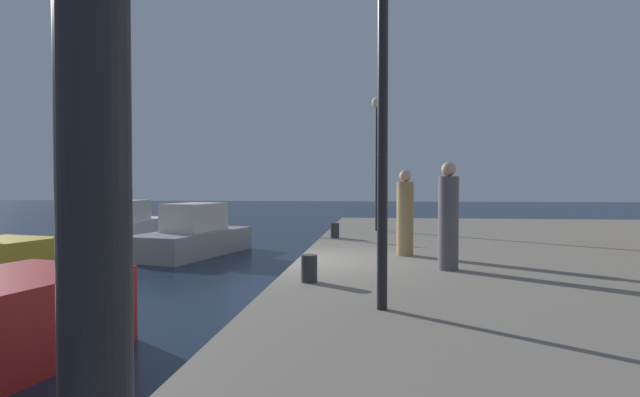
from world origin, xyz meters
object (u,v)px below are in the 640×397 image
Objects in this scene: sailboat_white at (121,226)px; person_mid_promenade at (448,219)px; person_by_the_water at (405,216)px; bollard_center at (309,268)px; lamp_post_mid_promenade at (383,51)px; lamp_post_far_end at (377,139)px; motorboat_grey at (193,236)px; bollard_north at (335,231)px.

sailboat_white is 3.52× the size of person_mid_promenade.
person_by_the_water is (10.71, -8.78, 1.00)m from sailboat_white.
bollard_center is 0.23× the size of person_by_the_water.
lamp_post_far_end is at bearing 90.30° from lamp_post_mid_promenade.
person_by_the_water is at bearing 83.64° from lamp_post_mid_promenade.
lamp_post_mid_promenade is at bearing -58.87° from motorboat_grey.
lamp_post_far_end is at bearing 95.80° from person_by_the_water.
sailboat_white is 3.68× the size of person_by_the_water.
sailboat_white is 17.07m from lamp_post_mid_promenade.
sailboat_white is 13.89m from person_by_the_water.
lamp_post_far_end reaches higher than person_by_the_water.
person_mid_promenade is (2.18, 1.33, 0.65)m from bollard_center.
sailboat_white reaches higher than motorboat_grey.
motorboat_grey is at bearing 135.57° from person_mid_promenade.
lamp_post_mid_promenade reaches higher than bollard_north.
sailboat_white is 14.93m from bollard_center.
motorboat_grey is (4.33, -3.59, -0.01)m from sailboat_white.
bollard_north is at bearing -22.59° from motorboat_grey.
person_by_the_water is (6.38, -5.19, 1.01)m from motorboat_grey.
bollard_north is at bearing 91.28° from bollard_center.
person_by_the_water is at bearing 110.41° from person_mid_promenade.
lamp_post_mid_promenade is 1.03× the size of lamp_post_far_end.
lamp_post_mid_promenade reaches higher than motorboat_grey.
sailboat_white is at bearing 140.32° from motorboat_grey.
sailboat_white reaches higher than person_by_the_water.
lamp_post_far_end reaches higher than motorboat_grey.
sailboat_white reaches higher than person_mid_promenade.
sailboat_white reaches higher than lamp_post_far_end.
person_by_the_water is (1.56, 3.01, 0.61)m from bollard_center.
bollard_north is 0.23× the size of person_by_the_water.
bollard_center is 6.25m from bollard_north.
lamp_post_mid_promenade is 10.04m from lamp_post_far_end.
person_by_the_water is (0.56, -5.50, -2.06)m from lamp_post_far_end.
person_mid_promenade reaches higher than person_by_the_water.
lamp_post_far_end is 2.41× the size of person_by_the_water.
person_mid_promenade is at bearing -69.59° from person_by_the_water.
bollard_north is (-1.19, 7.78, -2.74)m from lamp_post_mid_promenade.
lamp_post_far_end is 10.44× the size of bollard_center.
lamp_post_far_end is (-0.05, 10.04, -0.07)m from lamp_post_mid_promenade.
bollard_center is at bearing 124.45° from lamp_post_mid_promenade.
lamp_post_mid_promenade reaches higher than bollard_center.
sailboat_white is at bearing 162.09° from lamp_post_far_end.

